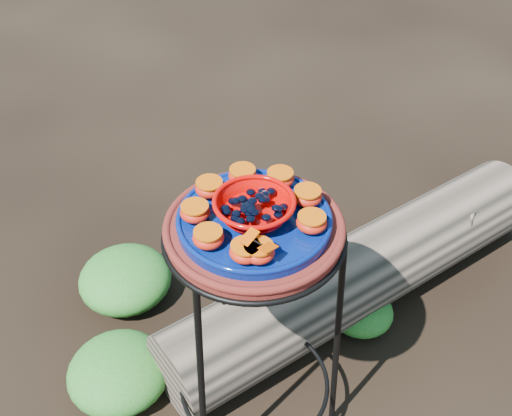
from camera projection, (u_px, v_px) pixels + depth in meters
name	position (u px, v px, depth m)	size (l,w,h in m)	color
ground	(255.00, 413.00, 1.85)	(60.00, 60.00, 0.00)	black
plant_stand	(254.00, 336.00, 1.62)	(0.44, 0.44, 0.70)	black
terracotta_saucer	(254.00, 230.00, 1.38)	(0.39, 0.39, 0.03)	#5C1D18
cobalt_plate	(254.00, 221.00, 1.36)	(0.33, 0.33, 0.02)	#000F47
red_bowl	(254.00, 209.00, 1.34)	(0.17, 0.17, 0.05)	#BF0502
glass_gems	(254.00, 196.00, 1.32)	(0.13, 0.13, 0.02)	black
orange_half_0	(259.00, 252.00, 1.25)	(0.06, 0.06, 0.04)	red
orange_half_1	(311.00, 223.00, 1.32)	(0.06, 0.06, 0.04)	red
orange_half_2	(307.00, 196.00, 1.38)	(0.06, 0.06, 0.04)	red
orange_half_3	(280.00, 178.00, 1.43)	(0.06, 0.06, 0.04)	red
orange_half_4	(243.00, 175.00, 1.44)	(0.06, 0.06, 0.04)	red
orange_half_5	(210.00, 188.00, 1.40)	(0.06, 0.06, 0.04)	red
orange_half_6	(195.00, 212.00, 1.34)	(0.06, 0.06, 0.04)	red
orange_half_7	(208.00, 238.00, 1.28)	(0.06, 0.06, 0.04)	red
orange_half_8	(246.00, 252.00, 1.25)	(0.06, 0.06, 0.04)	red
butterfly	(259.00, 243.00, 1.23)	(0.09, 0.05, 0.01)	#CD4400
driftwood_log	(360.00, 273.00, 2.08)	(1.41, 0.37, 0.27)	#28241E
foliage_left	(118.00, 371.00, 1.87)	(0.30, 0.30, 0.15)	#1C6122
foliage_right	(361.00, 311.00, 2.07)	(0.21, 0.21, 0.10)	#1C6122
foliage_back	(125.00, 278.00, 2.14)	(0.31, 0.31, 0.15)	#1C6122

